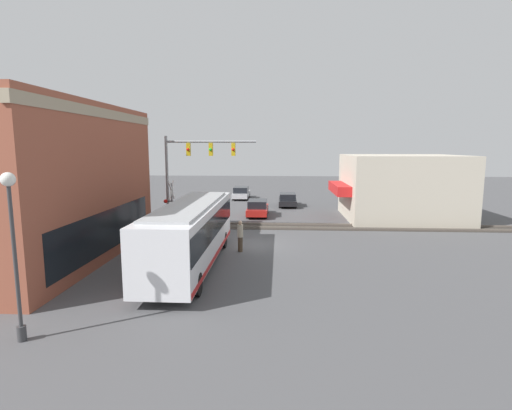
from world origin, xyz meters
TOP-DOWN VIEW (x-y plane):
  - ground_plane at (0.00, 0.00)m, footprint 120.00×120.00m
  - brick_building at (-3.88, 12.65)m, footprint 14.54×10.38m
  - shop_building at (10.14, -12.13)m, footprint 8.69×10.54m
  - city_bus at (-4.64, 2.80)m, footprint 12.01×2.59m
  - traffic_signal_gantry at (3.75, 4.45)m, footprint 0.42×6.54m
  - crossing_signal at (3.31, 5.95)m, footprint 1.41×1.18m
  - streetlamp at (-13.00, 6.48)m, footprint 0.44×0.44m
  - rail_track_near at (6.00, 0.00)m, footprint 2.60×60.00m
  - parked_car_red at (10.78, 0.20)m, footprint 4.65×1.82m
  - parked_car_black at (16.84, -2.60)m, footprint 4.56×1.82m
  - parked_car_silver at (22.53, 2.80)m, footprint 4.87×1.82m
  - pedestrian_near_bus at (-1.66, 0.55)m, footprint 0.34×0.34m
  - pedestrian_at_crossing at (2.94, 4.96)m, footprint 0.34×0.34m

SIDE VIEW (x-z plane):
  - ground_plane at x=0.00m, z-range 0.00..0.00m
  - rail_track_near at x=6.00m, z-range -0.05..0.10m
  - parked_car_black at x=16.84m, z-range -0.04..1.33m
  - parked_car_red at x=10.78m, z-range -0.05..1.40m
  - parked_car_silver at x=22.53m, z-range -0.05..1.40m
  - pedestrian_at_crossing at x=2.94m, z-range 0.02..1.84m
  - pedestrian_near_bus at x=-1.66m, z-range 0.03..1.90m
  - city_bus at x=-4.64m, z-range 0.17..3.48m
  - crossing_signal at x=3.31m, z-range 0.39..4.20m
  - shop_building at x=10.14m, z-range 0.00..5.46m
  - streetlamp at x=-13.00m, z-range 0.51..5.93m
  - brick_building at x=-3.88m, z-range 0.00..8.46m
  - traffic_signal_gantry at x=3.75m, z-range 1.63..8.55m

